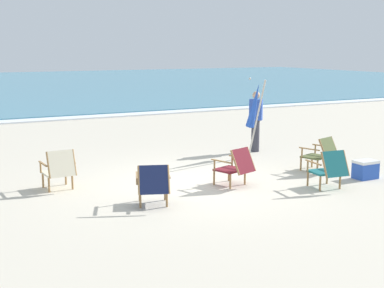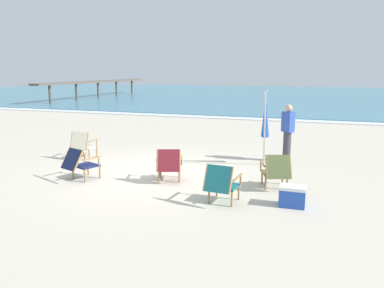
% 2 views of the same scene
% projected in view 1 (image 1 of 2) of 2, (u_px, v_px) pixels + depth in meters
% --- Properties ---
extents(ground_plane, '(80.00, 80.00, 0.00)m').
position_uv_depth(ground_plane, '(196.00, 183.00, 11.10)').
color(ground_plane, beige).
extents(surf_band, '(80.00, 1.10, 0.06)m').
position_uv_depth(surf_band, '(64.00, 118.00, 21.09)').
color(surf_band, white).
rests_on(surf_band, ground).
extents(beach_chair_back_left, '(0.78, 0.87, 0.80)m').
position_uv_depth(beach_chair_back_left, '(236.00, 166.00, 10.81)').
color(beach_chair_back_left, maroon).
rests_on(beach_chair_back_left, ground).
extents(beach_chair_back_right, '(0.63, 0.70, 0.82)m').
position_uv_depth(beach_chair_back_right, '(59.00, 169.00, 10.50)').
color(beach_chair_back_right, beige).
rests_on(beach_chair_back_right, ground).
extents(beach_chair_mid_center, '(0.64, 0.77, 0.80)m').
position_uv_depth(beach_chair_mid_center, '(329.00, 168.00, 10.57)').
color(beach_chair_mid_center, '#196066').
rests_on(beach_chair_mid_center, ground).
extents(beach_chair_front_left, '(0.80, 0.92, 0.78)m').
position_uv_depth(beach_chair_front_left, '(153.00, 184.00, 9.41)').
color(beach_chair_front_left, '#19234C').
rests_on(beach_chair_front_left, ground).
extents(beach_chair_far_center, '(0.78, 0.87, 0.80)m').
position_uv_depth(beach_chair_far_center, '(321.00, 153.00, 12.09)').
color(beach_chair_far_center, '#515B33').
rests_on(beach_chair_far_center, ground).
extents(umbrella_furled_blue, '(0.26, 0.72, 2.04)m').
position_uv_depth(umbrella_furled_blue, '(255.00, 106.00, 13.38)').
color(umbrella_furled_blue, '#B7B2A8').
rests_on(umbrella_furled_blue, ground).
extents(person_near_chairs, '(0.39, 0.38, 1.63)m').
position_uv_depth(person_near_chairs, '(256.00, 121.00, 14.36)').
color(person_near_chairs, '#383842').
rests_on(person_near_chairs, ground).
extents(cooler_box, '(0.49, 0.35, 0.40)m').
position_uv_depth(cooler_box, '(365.00, 169.00, 11.48)').
color(cooler_box, blue).
rests_on(cooler_box, ground).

